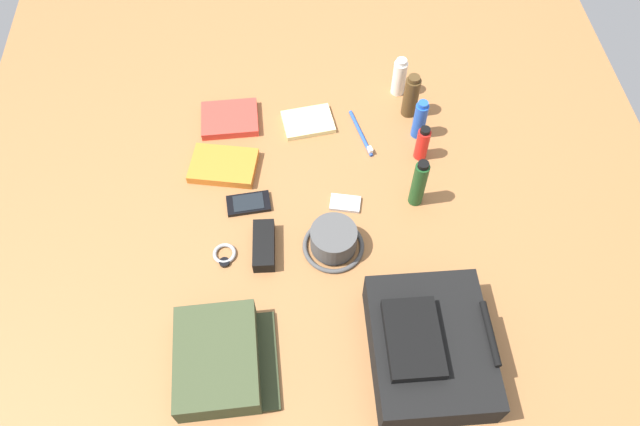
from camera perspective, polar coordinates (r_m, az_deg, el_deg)
name	(u,v)px	position (r m, az deg, el deg)	size (l,w,h in m)	color
ground_plane	(320,223)	(1.63, 0.00, -0.98)	(2.64, 2.02, 0.02)	#925F36
backpack	(429,347)	(1.42, 10.46, -12.62)	(0.34, 0.27, 0.14)	black
toiletry_pouch	(219,360)	(1.43, -9.71, -13.80)	(0.26, 0.24, 0.08)	#384228
bucket_hat	(334,241)	(1.55, 1.32, -2.68)	(0.16, 0.16, 0.08)	#474747
toothpaste_tube	(399,77)	(1.89, 7.68, 12.91)	(0.04, 0.04, 0.13)	white
cologne_bottle	(411,96)	(1.83, 8.80, 11.12)	(0.05, 0.05, 0.15)	#473319
deodorant_spray	(420,120)	(1.78, 9.64, 8.90)	(0.04, 0.04, 0.14)	blue
sunscreen_spray	(422,143)	(1.73, 9.87, 6.65)	(0.04, 0.04, 0.12)	red
shampoo_bottle	(419,183)	(1.61, 9.54, 2.84)	(0.04, 0.04, 0.17)	#19471E
paperback_novel	(230,119)	(1.85, -8.72, 8.96)	(0.14, 0.17, 0.02)	red
travel_guidebook	(224,166)	(1.73, -9.31, 4.52)	(0.16, 0.21, 0.03)	orange
cell_phone	(249,203)	(1.65, -6.93, 0.92)	(0.08, 0.13, 0.01)	black
media_player	(345,203)	(1.65, 2.44, 0.96)	(0.07, 0.09, 0.01)	#B7B7BC
wristwatch	(225,255)	(1.58, -9.22, -4.01)	(0.07, 0.06, 0.01)	#99999E
toothbrush	(362,135)	(1.79, 4.08, 7.51)	(0.18, 0.05, 0.02)	blue
notepad	(308,122)	(1.82, -1.16, 8.80)	(0.11, 0.15, 0.02)	beige
sunglasses_case	(264,246)	(1.56, -5.46, -3.16)	(0.14, 0.06, 0.04)	black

